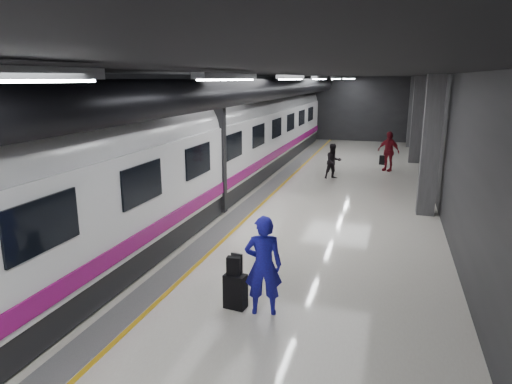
% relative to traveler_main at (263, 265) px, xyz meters
% --- Properties ---
extents(ground, '(40.00, 40.00, 0.00)m').
position_rel_traveler_main_xyz_m(ground, '(-1.19, 5.89, -0.97)').
color(ground, silver).
rests_on(ground, ground).
extents(platform_hall, '(10.02, 40.02, 4.51)m').
position_rel_traveler_main_xyz_m(platform_hall, '(-1.48, 6.84, 2.57)').
color(platform_hall, black).
rests_on(platform_hall, ground).
extents(train, '(3.05, 38.00, 4.05)m').
position_rel_traveler_main_xyz_m(train, '(-4.44, 5.89, 1.10)').
color(train, black).
rests_on(train, ground).
extents(traveler_main, '(0.80, 0.63, 1.94)m').
position_rel_traveler_main_xyz_m(traveler_main, '(0.00, 0.00, 0.00)').
color(traveler_main, '#181DB8').
rests_on(traveler_main, ground).
extents(suitcase_main, '(0.45, 0.32, 0.69)m').
position_rel_traveler_main_xyz_m(suitcase_main, '(-0.57, 0.04, -0.63)').
color(suitcase_main, black).
rests_on(suitcase_main, ground).
extents(shoulder_bag, '(0.28, 0.17, 0.36)m').
position_rel_traveler_main_xyz_m(shoulder_bag, '(-0.60, 0.05, -0.10)').
color(shoulder_bag, black).
rests_on(shoulder_bag, suitcase_main).
extents(traveler_far_a, '(0.96, 0.91, 1.57)m').
position_rel_traveler_main_xyz_m(traveler_far_a, '(-0.28, 12.50, -0.19)').
color(traveler_far_a, black).
rests_on(traveler_far_a, ground).
extents(traveler_far_b, '(1.21, 0.93, 1.91)m').
position_rel_traveler_main_xyz_m(traveler_far_b, '(2.04, 15.07, -0.02)').
color(traveler_far_b, maroon).
rests_on(traveler_far_b, ground).
extents(suitcase_far, '(0.35, 0.25, 0.47)m').
position_rel_traveler_main_xyz_m(suitcase_far, '(1.77, 16.71, -0.73)').
color(suitcase_far, black).
rests_on(suitcase_far, ground).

